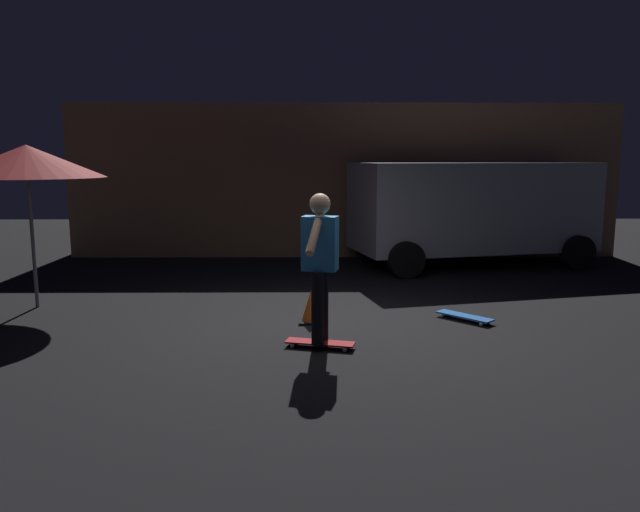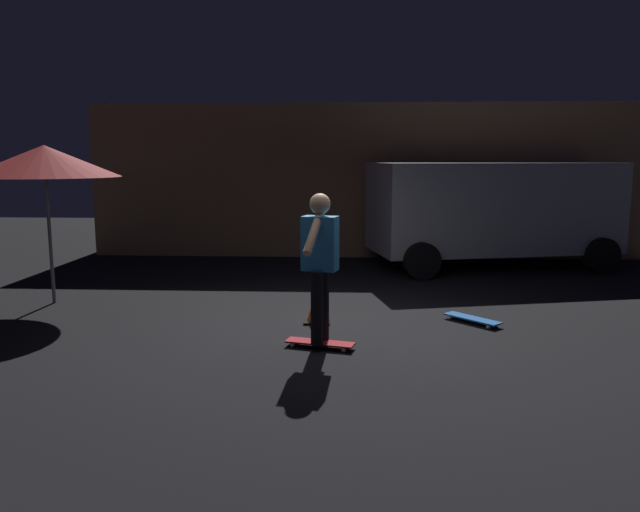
{
  "view_description": "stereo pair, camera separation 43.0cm",
  "coord_description": "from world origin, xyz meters",
  "px_view_note": "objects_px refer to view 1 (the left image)",
  "views": [
    {
      "loc": [
        -0.23,
        -7.36,
        2.12
      ],
      "look_at": [
        -0.15,
        -0.71,
        1.05
      ],
      "focal_mm": 34.33,
      "sensor_mm": 36.0,
      "label": 1
    },
    {
      "loc": [
        0.2,
        -7.35,
        2.12
      ],
      "look_at": [
        -0.15,
        -0.71,
        1.05
      ],
      "focal_mm": 34.33,
      "sensor_mm": 36.0,
      "label": 2
    }
  ],
  "objects_px": {
    "patio_umbrella": "(27,161)",
    "skateboard_ridden": "(320,343)",
    "traffic_cone": "(312,307)",
    "parked_van": "(472,207)",
    "skater": "(320,257)",
    "skateboard_spare": "(465,316)"
  },
  "relations": [
    {
      "from": "skateboard_ridden",
      "to": "skater",
      "type": "relative_size",
      "value": 0.48
    },
    {
      "from": "parked_van",
      "to": "skater",
      "type": "distance_m",
      "value": 6.22
    },
    {
      "from": "skater",
      "to": "traffic_cone",
      "type": "distance_m",
      "value": 1.36
    },
    {
      "from": "patio_umbrella",
      "to": "traffic_cone",
      "type": "distance_m",
      "value": 4.45
    },
    {
      "from": "skateboard_spare",
      "to": "skater",
      "type": "distance_m",
      "value": 2.44
    },
    {
      "from": "skater",
      "to": "traffic_cone",
      "type": "bearing_deg",
      "value": 94.94
    },
    {
      "from": "patio_umbrella",
      "to": "traffic_cone",
      "type": "height_order",
      "value": "patio_umbrella"
    },
    {
      "from": "skateboard_spare",
      "to": "traffic_cone",
      "type": "height_order",
      "value": "traffic_cone"
    },
    {
      "from": "patio_umbrella",
      "to": "skateboard_ridden",
      "type": "xyz_separation_m",
      "value": [
        4.04,
        -1.96,
        -2.02
      ]
    },
    {
      "from": "parked_van",
      "to": "skater",
      "type": "xyz_separation_m",
      "value": [
        -3.08,
        -5.4,
        -0.12
      ]
    },
    {
      "from": "traffic_cone",
      "to": "parked_van",
      "type": "bearing_deg",
      "value": 53.73
    },
    {
      "from": "parked_van",
      "to": "skater",
      "type": "bearing_deg",
      "value": -119.65
    },
    {
      "from": "skateboard_spare",
      "to": "traffic_cone",
      "type": "xyz_separation_m",
      "value": [
        -2.01,
        -0.07,
        0.16
      ]
    },
    {
      "from": "skateboard_ridden",
      "to": "traffic_cone",
      "type": "distance_m",
      "value": 1.1
    },
    {
      "from": "skateboard_ridden",
      "to": "traffic_cone",
      "type": "bearing_deg",
      "value": 94.94
    },
    {
      "from": "skateboard_ridden",
      "to": "skateboard_spare",
      "type": "distance_m",
      "value": 2.24
    },
    {
      "from": "parked_van",
      "to": "traffic_cone",
      "type": "xyz_separation_m",
      "value": [
        -3.17,
        -4.32,
        -0.95
      ]
    },
    {
      "from": "skateboard_ridden",
      "to": "skater",
      "type": "distance_m",
      "value": 0.98
    },
    {
      "from": "skater",
      "to": "skateboard_ridden",
      "type": "bearing_deg",
      "value": -90.0
    },
    {
      "from": "parked_van",
      "to": "skater",
      "type": "height_order",
      "value": "parked_van"
    },
    {
      "from": "skater",
      "to": "parked_van",
      "type": "bearing_deg",
      "value": 60.35
    },
    {
      "from": "skateboard_ridden",
      "to": "skateboard_spare",
      "type": "height_order",
      "value": "same"
    }
  ]
}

